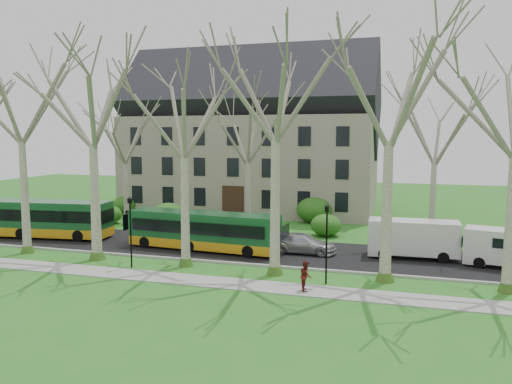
# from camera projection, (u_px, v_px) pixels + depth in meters

# --- Properties ---
(ground) EXTENTS (120.00, 120.00, 0.00)m
(ground) POSITION_uv_depth(u_px,v_px,m) (229.00, 271.00, 29.95)
(ground) COLOR #287722
(ground) RESTS_ON ground
(sidewalk) EXTENTS (70.00, 2.00, 0.06)m
(sidewalk) POSITION_uv_depth(u_px,v_px,m) (214.00, 282.00, 27.57)
(sidewalk) COLOR gray
(sidewalk) RESTS_ON ground
(road) EXTENTS (80.00, 8.00, 0.06)m
(road) POSITION_uv_depth(u_px,v_px,m) (255.00, 250.00, 35.19)
(road) COLOR black
(road) RESTS_ON ground
(curb) EXTENTS (80.00, 0.25, 0.14)m
(curb) POSITION_uv_depth(u_px,v_px,m) (237.00, 264.00, 31.37)
(curb) COLOR #A5A39E
(curb) RESTS_ON ground
(building) EXTENTS (26.50, 12.20, 16.00)m
(building) POSITION_uv_depth(u_px,v_px,m) (251.00, 135.00, 53.59)
(building) COLOR gray
(building) RESTS_ON ground
(tree_row_verge) EXTENTS (49.00, 7.00, 14.00)m
(tree_row_verge) POSITION_uv_depth(u_px,v_px,m) (230.00, 154.00, 29.44)
(tree_row_verge) COLOR gray
(tree_row_verge) RESTS_ON ground
(tree_row_far) EXTENTS (33.00, 7.00, 12.00)m
(tree_row_far) POSITION_uv_depth(u_px,v_px,m) (259.00, 161.00, 40.12)
(tree_row_far) COLOR gray
(tree_row_far) RESTS_ON ground
(lamp_row) EXTENTS (36.22, 0.22, 4.30)m
(lamp_row) POSITION_uv_depth(u_px,v_px,m) (223.00, 232.00, 28.71)
(lamp_row) COLOR black
(lamp_row) RESTS_ON ground
(hedges) EXTENTS (30.60, 8.60, 2.00)m
(hedges) POSITION_uv_depth(u_px,v_px,m) (233.00, 215.00, 44.49)
(hedges) COLOR #265F1B
(hedges) RESTS_ON ground
(bus_lead) EXTENTS (12.16, 3.83, 2.99)m
(bus_lead) POSITION_uv_depth(u_px,v_px,m) (37.00, 218.00, 39.50)
(bus_lead) COLOR #154C26
(bus_lead) RESTS_ON road
(bus_follow) EXTENTS (11.10, 3.15, 2.74)m
(bus_follow) POSITION_uv_depth(u_px,v_px,m) (203.00, 230.00, 35.13)
(bus_follow) COLOR #154C26
(bus_follow) RESTS_ON road
(sedan) EXTENTS (4.59, 1.99, 1.32)m
(sedan) POSITION_uv_depth(u_px,v_px,m) (303.00, 243.00, 34.20)
(sedan) COLOR #BABABF
(sedan) RESTS_ON road
(van_a) EXTENTS (5.74, 2.18, 2.49)m
(van_a) POSITION_uv_depth(u_px,v_px,m) (413.00, 239.00, 32.75)
(van_a) COLOR silver
(van_a) RESTS_ON road
(van_b) EXTENTS (5.64, 3.06, 2.33)m
(van_b) POSITION_uv_depth(u_px,v_px,m) (512.00, 249.00, 30.17)
(van_b) COLOR silver
(van_b) RESTS_ON road
(pedestrian_b) EXTENTS (0.76, 0.88, 1.56)m
(pedestrian_b) POSITION_uv_depth(u_px,v_px,m) (306.00, 276.00, 25.90)
(pedestrian_b) COLOR #581814
(pedestrian_b) RESTS_ON sidewalk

